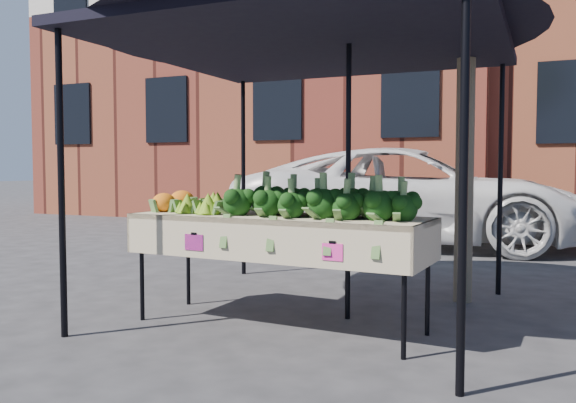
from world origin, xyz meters
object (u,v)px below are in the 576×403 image
object	(u,v)px
table	(278,272)
canopy	(313,157)
street_tree	(467,39)
vehicle	(412,69)

from	to	relation	value
table	canopy	distance (m)	1.08
table	canopy	xyz separation A→B (m)	(0.08, 0.56, 0.92)
table	street_tree	xyz separation A→B (m)	(1.24, 1.54, 2.03)
table	vehicle	size ratio (longest dim) A/B	0.42
table	street_tree	bearing A→B (deg)	51.27
canopy	vehicle	distance (m)	5.21
vehicle	street_tree	distance (m)	4.24
table	street_tree	size ratio (longest dim) A/B	0.49
canopy	table	bearing A→B (deg)	-97.74
canopy	street_tree	bearing A→B (deg)	40.15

